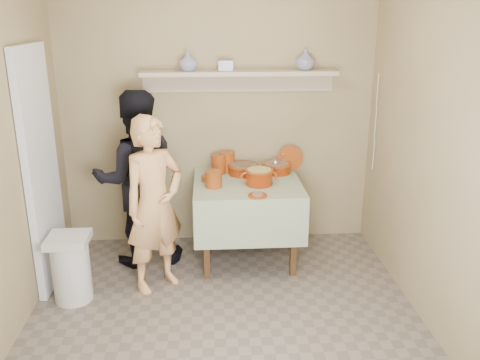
{
  "coord_description": "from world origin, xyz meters",
  "views": [
    {
      "loc": [
        -0.1,
        -3.1,
        2.22
      ],
      "look_at": [
        0.15,
        0.75,
        0.95
      ],
      "focal_mm": 38.0,
      "sensor_mm": 36.0,
      "label": 1
    }
  ],
  "objects": [
    {
      "name": "person_helper",
      "position": [
        -0.74,
        1.28,
        0.8
      ],
      "size": [
        0.89,
        0.76,
        1.6
      ],
      "primitive_type": "imported",
      "rotation": [
        0.0,
        0.0,
        -2.92
      ],
      "color": "black",
      "rests_on": "ground"
    },
    {
      "name": "cazuela_meat_b",
      "position": [
        0.55,
        1.52,
        0.82
      ],
      "size": [
        0.28,
        0.28,
        0.1
      ],
      "color": "#671A05",
      "rests_on": "serving_table"
    },
    {
      "name": "empty_bowl",
      "position": [
        -0.09,
        1.32,
        0.78
      ],
      "size": [
        0.15,
        0.15,
        0.05
      ],
      "primitive_type": "cylinder",
      "color": "maroon",
      "rests_on": "serving_table"
    },
    {
      "name": "serving_table",
      "position": [
        0.25,
        1.28,
        0.64
      ],
      "size": [
        0.97,
        0.97,
        0.76
      ],
      "color": "#4C2D16",
      "rests_on": "ground"
    },
    {
      "name": "vase_right",
      "position": [
        0.81,
        1.63,
        1.81
      ],
      "size": [
        0.18,
        0.18,
        0.19
      ],
      "primitive_type": "imported",
      "rotation": [
        0.0,
        0.0,
        -0.01
      ],
      "color": "navy",
      "rests_on": "wall_shelf"
    },
    {
      "name": "ceramic_box",
      "position": [
        0.08,
        1.6,
        1.77
      ],
      "size": [
        0.14,
        0.1,
        0.09
      ],
      "primitive_type": "cube",
      "rotation": [
        0.0,
        0.0,
        -0.05
      ],
      "color": "navy",
      "rests_on": "wall_shelf"
    },
    {
      "name": "ladle",
      "position": [
        0.54,
        1.5,
        0.87
      ],
      "size": [
        0.08,
        0.26,
        0.19
      ],
      "color": "silver",
      "rests_on": "cazuela_meat_b"
    },
    {
      "name": "propped_lid",
      "position": [
        0.69,
        1.6,
        0.88
      ],
      "size": [
        0.25,
        0.06,
        0.25
      ],
      "primitive_type": "cylinder",
      "rotation": [
        1.47,
        0.0,
        -0.07
      ],
      "color": "maroon",
      "rests_on": "serving_table"
    },
    {
      "name": "plate_stack_b",
      "position": [
        0.08,
        1.61,
        0.86
      ],
      "size": [
        0.16,
        0.16,
        0.19
      ],
      "primitive_type": "cylinder",
      "color": "maroon",
      "rests_on": "serving_table"
    },
    {
      "name": "room_shell",
      "position": [
        0.0,
        0.0,
        1.61
      ],
      "size": [
        3.04,
        3.54,
        2.62
      ],
      "color": "#9C8960",
      "rests_on": "ground"
    },
    {
      "name": "person_cook",
      "position": [
        -0.55,
        0.79,
        0.74
      ],
      "size": [
        0.64,
        0.61,
        1.48
      ],
      "primitive_type": "imported",
      "rotation": [
        0.0,
        0.0,
        0.68
      ],
      "color": "tan",
      "rests_on": "ground"
    },
    {
      "name": "bowl_stack",
      "position": [
        -0.06,
        1.14,
        0.84
      ],
      "size": [
        0.15,
        0.15,
        0.15
      ],
      "primitive_type": "cylinder",
      "color": "maroon",
      "rests_on": "serving_table"
    },
    {
      "name": "front_plate",
      "position": [
        0.31,
        0.87,
        0.77
      ],
      "size": [
        0.16,
        0.16,
        0.03
      ],
      "color": "maroon",
      "rests_on": "serving_table"
    },
    {
      "name": "trash_bin",
      "position": [
        -1.21,
        0.62,
        0.28
      ],
      "size": [
        0.32,
        0.32,
        0.56
      ],
      "color": "silver",
      "rests_on": "ground"
    },
    {
      "name": "cazuela_rice",
      "position": [
        0.35,
        1.18,
        0.85
      ],
      "size": [
        0.33,
        0.25,
        0.14
      ],
      "color": "#671A05",
      "rests_on": "serving_table"
    },
    {
      "name": "cazuela_meat_a",
      "position": [
        0.23,
        1.5,
        0.82
      ],
      "size": [
        0.3,
        0.3,
        0.1
      ],
      "color": "#671A05",
      "rests_on": "serving_table"
    },
    {
      "name": "vase_left",
      "position": [
        -0.26,
        1.6,
        1.81
      ],
      "size": [
        0.23,
        0.23,
        0.18
      ],
      "primitive_type": "imported",
      "rotation": [
        0.0,
        0.0,
        0.54
      ],
      "color": "navy",
      "rests_on": "wall_shelf"
    },
    {
      "name": "ground",
      "position": [
        0.0,
        0.0,
        0.0
      ],
      "size": [
        3.5,
        3.5,
        0.0
      ],
      "primitive_type": "plane",
      "color": "#6B5F54",
      "rests_on": "ground"
    },
    {
      "name": "wall_shelf",
      "position": [
        0.2,
        1.65,
        1.67
      ],
      "size": [
        1.8,
        0.25,
        0.21
      ],
      "color": "tan",
      "rests_on": "room_shell"
    },
    {
      "name": "plate_stack_a",
      "position": [
        -0.0,
        1.54,
        0.85
      ],
      "size": [
        0.14,
        0.14,
        0.18
      ],
      "primitive_type": "cylinder",
      "color": "maroon",
      "rests_on": "serving_table"
    },
    {
      "name": "tile_panel",
      "position": [
        -1.46,
        0.95,
        1.0
      ],
      "size": [
        0.06,
        0.7,
        2.0
      ],
      "primitive_type": "cube",
      "color": "silver",
      "rests_on": "ground"
    },
    {
      "name": "electrical_cord",
      "position": [
        1.47,
        1.48,
        1.25
      ],
      "size": [
        0.01,
        0.05,
        0.9
      ],
      "color": "silver",
      "rests_on": "wall_shelf"
    }
  ]
}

